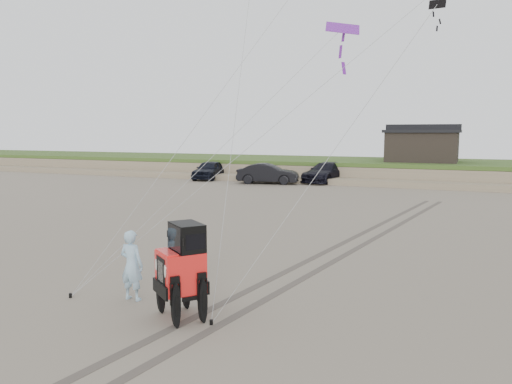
% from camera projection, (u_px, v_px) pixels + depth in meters
% --- Properties ---
extents(ground, '(160.00, 160.00, 0.00)m').
position_uv_depth(ground, '(192.00, 308.00, 12.41)').
color(ground, '#6B6054').
rests_on(ground, ground).
extents(dune_ridge, '(160.00, 14.25, 1.73)m').
position_uv_depth(dune_ridge, '(399.00, 171.00, 46.44)').
color(dune_ridge, '#7A6B54').
rests_on(dune_ridge, ground).
extents(cabin, '(6.40, 5.40, 3.35)m').
position_uv_depth(cabin, '(422.00, 145.00, 44.91)').
color(cabin, black).
rests_on(cabin, dune_ridge).
extents(truck_a, '(2.83, 5.36, 1.74)m').
position_uv_depth(truck_a, '(209.00, 170.00, 46.51)').
color(truck_a, black).
rests_on(truck_a, ground).
extents(truck_b, '(5.48, 2.93, 1.72)m').
position_uv_depth(truck_b, '(268.00, 174.00, 42.44)').
color(truck_b, black).
rests_on(truck_b, ground).
extents(truck_c, '(3.61, 6.43, 1.76)m').
position_uv_depth(truck_c, '(327.00, 172.00, 43.55)').
color(truck_c, black).
rests_on(truck_c, ground).
extents(jeep, '(4.60, 5.09, 1.80)m').
position_uv_depth(jeep, '(181.00, 280.00, 11.66)').
color(jeep, red).
rests_on(jeep, ground).
extents(man, '(0.68, 0.45, 1.85)m').
position_uv_depth(man, '(132.00, 265.00, 12.91)').
color(man, '#7FB0C5').
rests_on(man, ground).
extents(stake_main, '(0.08, 0.08, 0.12)m').
position_uv_depth(stake_main, '(70.00, 295.00, 13.16)').
color(stake_main, black).
rests_on(stake_main, ground).
extents(stake_aux, '(0.08, 0.08, 0.12)m').
position_uv_depth(stake_aux, '(211.00, 322.00, 11.31)').
color(stake_aux, black).
rests_on(stake_aux, ground).
extents(tire_tracks, '(5.22, 29.74, 0.01)m').
position_uv_depth(tire_tracks, '(346.00, 248.00, 18.90)').
color(tire_tracks, '#4C443D').
rests_on(tire_tracks, ground).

